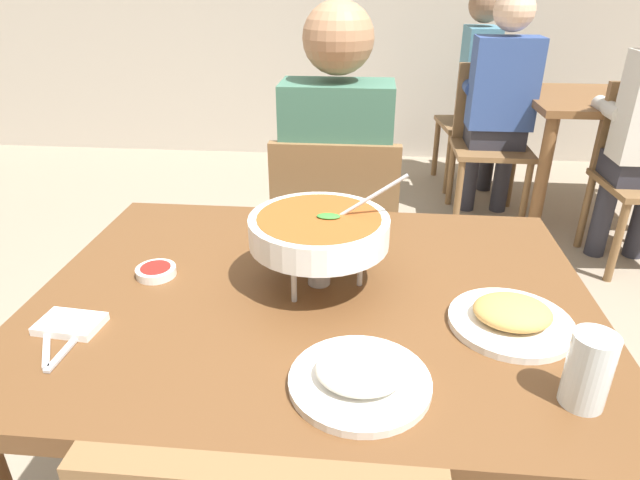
% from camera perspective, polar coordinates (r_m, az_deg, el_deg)
% --- Properties ---
extents(dining_table_main, '(1.20, 0.91, 0.75)m').
position_cam_1_polar(dining_table_main, '(1.25, -0.66, -9.75)').
color(dining_table_main, brown).
rests_on(dining_table_main, ground_plane).
extents(chair_diner_main, '(0.44, 0.44, 0.90)m').
position_cam_1_polar(chair_diner_main, '(1.95, 1.64, -0.13)').
color(chair_diner_main, brown).
rests_on(chair_diner_main, ground_plane).
extents(diner_main, '(0.40, 0.45, 1.31)m').
position_cam_1_polar(diner_main, '(1.89, 1.80, 6.75)').
color(diner_main, '#2D2D38').
rests_on(diner_main, ground_plane).
extents(curry_bowl, '(0.33, 0.30, 0.26)m').
position_cam_1_polar(curry_bowl, '(1.15, -0.09, 0.98)').
color(curry_bowl, silver).
rests_on(curry_bowl, dining_table_main).
extents(rice_plate, '(0.24, 0.24, 0.06)m').
position_cam_1_polar(rice_plate, '(0.93, 4.22, -14.05)').
color(rice_plate, white).
rests_on(rice_plate, dining_table_main).
extents(appetizer_plate, '(0.24, 0.24, 0.06)m').
position_cam_1_polar(appetizer_plate, '(1.13, 19.49, -7.66)').
color(appetizer_plate, white).
rests_on(appetizer_plate, dining_table_main).
extents(sauce_dish, '(0.09, 0.09, 0.02)m').
position_cam_1_polar(sauce_dish, '(1.29, -16.86, -3.15)').
color(sauce_dish, white).
rests_on(sauce_dish, dining_table_main).
extents(napkin_folded, '(0.13, 0.09, 0.02)m').
position_cam_1_polar(napkin_folded, '(1.17, -24.78, -8.02)').
color(napkin_folded, white).
rests_on(napkin_folded, dining_table_main).
extents(fork_utensil, '(0.09, 0.16, 0.01)m').
position_cam_1_polar(fork_utensil, '(1.15, -26.78, -9.42)').
color(fork_utensil, silver).
rests_on(fork_utensil, dining_table_main).
extents(spoon_utensil, '(0.02, 0.17, 0.01)m').
position_cam_1_polar(spoon_utensil, '(1.13, -24.58, -9.73)').
color(spoon_utensil, silver).
rests_on(spoon_utensil, dining_table_main).
extents(drink_glass, '(0.07, 0.07, 0.13)m').
position_cam_1_polar(drink_glass, '(0.97, 26.31, -12.48)').
color(drink_glass, silver).
rests_on(drink_glass, dining_table_main).
extents(dining_table_far, '(1.00, 0.80, 0.75)m').
position_cam_1_polar(dining_table_far, '(3.60, 28.41, 11.00)').
color(dining_table_far, brown).
rests_on(dining_table_far, ground_plane).
extents(chair_bg_left, '(0.44, 0.44, 0.90)m').
position_cam_1_polar(chair_bg_left, '(3.50, 17.45, 10.70)').
color(chair_bg_left, brown).
rests_on(chair_bg_left, ground_plane).
extents(chair_bg_right, '(0.49, 0.49, 0.90)m').
position_cam_1_polar(chair_bg_right, '(4.00, 17.17, 12.61)').
color(chair_bg_right, brown).
rests_on(chair_bg_right, ground_plane).
extents(patron_bg_left, '(0.40, 0.45, 1.31)m').
position_cam_1_polar(patron_bg_left, '(3.39, 18.44, 14.23)').
color(patron_bg_left, '#2D2D38').
rests_on(patron_bg_left, ground_plane).
extents(patron_bg_right, '(0.45, 0.40, 1.31)m').
position_cam_1_polar(patron_bg_right, '(3.93, 16.76, 15.95)').
color(patron_bg_right, '#2D2D38').
rests_on(patron_bg_right, ground_plane).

